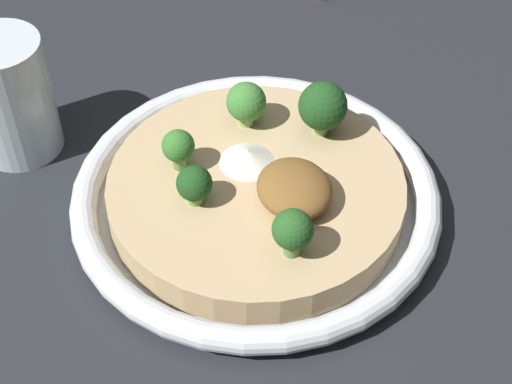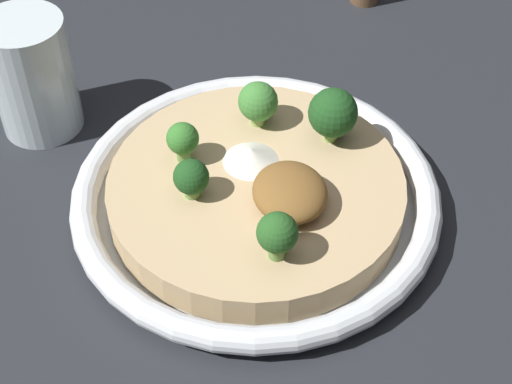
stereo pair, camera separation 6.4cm
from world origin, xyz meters
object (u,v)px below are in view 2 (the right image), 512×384
Objects in this scene: broccoli_back_left at (333,113)px; broccoli_right at (280,234)px; broccoli_front at (183,140)px; risotto_bowl at (256,195)px; broccoli_left at (258,102)px; broccoli_front_right at (191,178)px; drinking_glass at (33,76)px.

broccoli_right is (0.12, -0.07, -0.00)m from broccoli_back_left.
broccoli_back_left is 0.13m from broccoli_right.
risotto_bowl is at bearing 56.66° from broccoli_front.
risotto_bowl is at bearing -12.44° from broccoli_left.
broccoli_front_right is 0.83× the size of broccoli_left.
broccoli_back_left is 0.06m from broccoli_left.
broccoli_back_left is at bearing 116.80° from risotto_bowl.
risotto_bowl is 0.09m from broccoli_right.
broccoli_left is (-0.07, 0.07, 0.00)m from broccoli_front_right.
drinking_glass reaches higher than broccoli_right.
broccoli_front_right is 0.68× the size of broccoli_back_left.
broccoli_front is at bearing -178.48° from broccoli_front_right.
broccoli_front_right is (0.01, -0.05, 0.04)m from risotto_bowl.
broccoli_right is at bearing 25.62° from broccoli_front.
broccoli_back_left reaches higher than risotto_bowl.
broccoli_left is at bearing 167.56° from risotto_bowl.
broccoli_left is (-0.07, 0.01, 0.04)m from risotto_bowl.
broccoli_front_right is at bearing 38.58° from drinking_glass.
broccoli_front_right is at bearing -42.11° from broccoli_left.
broccoli_front is 0.89× the size of broccoli_left.
drinking_glass is at bearing -141.42° from broccoli_front_right.
broccoli_front is at bearing 47.48° from drinking_glass.
broccoli_front_right is 0.83× the size of broccoli_right.
risotto_bowl is 7.40× the size of broccoli_left.
drinking_glass reaches higher than broccoli_front_right.
drinking_glass is (-0.14, -0.17, 0.04)m from risotto_bowl.
risotto_bowl is 0.07m from broccoli_front.
broccoli_front is at bearing -64.30° from broccoli_left.
drinking_glass is (-0.11, -0.12, -0.00)m from broccoli_front.
drinking_glass is at bearing -132.52° from broccoli_front.
broccoli_front_right is at bearing 1.52° from broccoli_front.
broccoli_left is 1.00× the size of broccoli_right.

